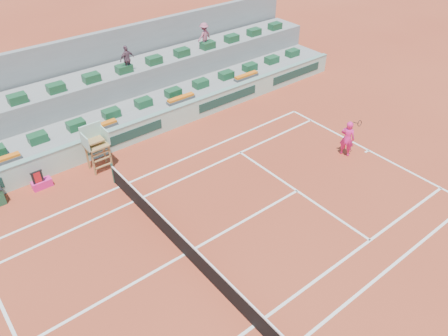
% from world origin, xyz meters
% --- Properties ---
extents(ground, '(90.00, 90.00, 0.00)m').
position_xyz_m(ground, '(0.00, 0.00, 0.00)').
color(ground, '#99331D').
rests_on(ground, ground).
extents(seating_tier_lower, '(36.00, 4.00, 1.20)m').
position_xyz_m(seating_tier_lower, '(0.00, 10.70, 0.60)').
color(seating_tier_lower, gray).
rests_on(seating_tier_lower, ground).
extents(seating_tier_upper, '(36.00, 2.40, 2.60)m').
position_xyz_m(seating_tier_upper, '(0.00, 12.30, 1.30)').
color(seating_tier_upper, gray).
rests_on(seating_tier_upper, ground).
extents(stadium_back_wall, '(36.00, 0.40, 4.40)m').
position_xyz_m(stadium_back_wall, '(0.00, 13.90, 2.20)').
color(stadium_back_wall, gray).
rests_on(stadium_back_wall, ground).
extents(player_bag, '(0.91, 0.40, 0.40)m').
position_xyz_m(player_bag, '(-2.84, 7.73, 0.20)').
color(player_bag, '#EF1F80').
rests_on(player_bag, ground).
extents(spectator_mid, '(0.95, 0.47, 1.56)m').
position_xyz_m(spectator_mid, '(4.21, 11.56, 3.38)').
color(spectator_mid, '#684553').
rests_on(spectator_mid, seating_tier_upper).
extents(spectator_right, '(1.15, 0.79, 1.63)m').
position_xyz_m(spectator_right, '(9.88, 11.88, 3.41)').
color(spectator_right, '#A75368').
rests_on(spectator_right, seating_tier_upper).
extents(court_lines, '(23.89, 11.09, 0.01)m').
position_xyz_m(court_lines, '(0.00, 0.00, 0.01)').
color(court_lines, white).
rests_on(court_lines, ground).
extents(tennis_net, '(0.10, 11.97, 1.10)m').
position_xyz_m(tennis_net, '(0.00, 0.00, 0.53)').
color(tennis_net, black).
rests_on(tennis_net, ground).
extents(advertising_hoarding, '(36.00, 0.34, 1.26)m').
position_xyz_m(advertising_hoarding, '(0.02, 8.50, 0.63)').
color(advertising_hoarding, '#A2CCB5').
rests_on(advertising_hoarding, ground).
extents(umpire_chair, '(1.10, 0.90, 2.40)m').
position_xyz_m(umpire_chair, '(0.00, 7.50, 1.54)').
color(umpire_chair, olive).
rests_on(umpire_chair, ground).
extents(seat_row_lower, '(32.90, 0.60, 0.44)m').
position_xyz_m(seat_row_lower, '(0.00, 9.80, 1.42)').
color(seat_row_lower, '#184928').
rests_on(seat_row_lower, seating_tier_lower).
extents(seat_row_upper, '(32.90, 0.60, 0.44)m').
position_xyz_m(seat_row_upper, '(0.00, 11.70, 2.82)').
color(seat_row_upper, '#184928').
rests_on(seat_row_upper, seating_tier_upper).
extents(flower_planters, '(26.80, 0.36, 0.28)m').
position_xyz_m(flower_planters, '(-1.50, 9.00, 1.33)').
color(flower_planters, '#4D4D4D').
rests_on(flower_planters, seating_tier_lower).
extents(towel_rack, '(0.55, 0.09, 1.03)m').
position_xyz_m(towel_rack, '(-2.96, 7.65, 0.60)').
color(towel_rack, black).
rests_on(towel_rack, ground).
extents(tennis_player, '(0.72, 0.99, 2.28)m').
position_xyz_m(tennis_player, '(10.56, 0.57, 1.00)').
color(tennis_player, '#EF1F80').
rests_on(tennis_player, ground).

